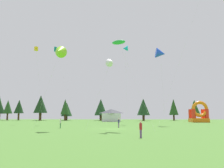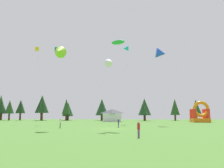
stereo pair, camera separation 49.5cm
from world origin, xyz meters
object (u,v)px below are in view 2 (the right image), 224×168
at_px(kite_yellow_box, 37,49).
at_px(inflatable_yellow_castle, 200,115).
at_px(festival_tent, 112,115).
at_px(kite_lime_delta, 59,52).
at_px(person_near_camera, 139,128).
at_px(kite_green_parafoil, 118,42).
at_px(kite_cyan_delta, 126,48).
at_px(person_midfield, 60,122).
at_px(person_left_edge, 118,122).
at_px(kite_blue_delta, 161,53).
at_px(kite_white_delta, 110,62).
at_px(kite_teal_box, 56,50).

height_order(kite_yellow_box, inflatable_yellow_castle, kite_yellow_box).
bearing_deg(festival_tent, kite_lime_delta, -100.52).
height_order(kite_lime_delta, person_near_camera, kite_lime_delta).
bearing_deg(kite_green_parafoil, kite_lime_delta, -172.78).
relative_size(kite_cyan_delta, person_midfield, 11.69).
relative_size(kite_cyan_delta, inflatable_yellow_castle, 3.29).
relative_size(person_near_camera, inflatable_yellow_castle, 0.28).
bearing_deg(person_left_edge, person_midfield, 125.28).
bearing_deg(person_near_camera, kite_blue_delta, -154.23).
relative_size(kite_white_delta, person_left_edge, 6.70).
distance_m(kite_cyan_delta, festival_tent, 22.86).
relative_size(kite_cyan_delta, kite_yellow_box, 1.03).
height_order(person_left_edge, inflatable_yellow_castle, inflatable_yellow_castle).
bearing_deg(kite_teal_box, person_near_camera, -57.56).
bearing_deg(kite_teal_box, festival_tent, 53.53).
distance_m(kite_yellow_box, kite_blue_delta, 31.39).
relative_size(kite_lime_delta, kite_white_delta, 1.26).
relative_size(person_near_camera, festival_tent, 0.30).
xyz_separation_m(kite_lime_delta, inflatable_yellow_castle, (32.45, 31.86, -10.32)).
bearing_deg(person_near_camera, inflatable_yellow_castle, -165.12).
distance_m(kite_lime_delta, kite_blue_delta, 25.02).
bearing_deg(kite_blue_delta, person_left_edge, -134.62).
distance_m(person_near_camera, person_left_edge, 17.02).
distance_m(kite_yellow_box, person_midfield, 26.50).
bearing_deg(kite_green_parafoil, kite_teal_box, 133.04).
bearing_deg(festival_tent, person_near_camera, -83.45).
bearing_deg(person_near_camera, kite_lime_delta, -91.14).
bearing_deg(person_left_edge, kite_teal_box, 76.69).
distance_m(kite_blue_delta, person_left_edge, 20.51).
bearing_deg(festival_tent, kite_yellow_box, -139.52).
xyz_separation_m(kite_cyan_delta, person_left_edge, (-1.57, -15.58, -18.36)).
distance_m(person_near_camera, person_midfield, 19.53).
xyz_separation_m(kite_cyan_delta, inflatable_yellow_castle, (21.46, 10.16, -17.15)).
distance_m(kite_blue_delta, person_near_camera, 31.38).
relative_size(kite_lime_delta, person_near_camera, 7.89).
height_order(kite_blue_delta, person_left_edge, kite_blue_delta).
height_order(person_left_edge, festival_tent, festival_tent).
bearing_deg(person_near_camera, kite_yellow_box, -101.44).
relative_size(kite_lime_delta, inflatable_yellow_castle, 2.23).
distance_m(kite_teal_box, festival_tent, 27.36).
relative_size(kite_cyan_delta, festival_tent, 3.51).
distance_m(kite_white_delta, person_near_camera, 13.11).
relative_size(kite_white_delta, inflatable_yellow_castle, 1.77).
distance_m(kite_cyan_delta, kite_teal_box, 17.75).
bearing_deg(inflatable_yellow_castle, kite_lime_delta, -135.53).
relative_size(person_near_camera, person_left_edge, 1.07).
bearing_deg(kite_teal_box, kite_white_delta, -54.01).
distance_m(kite_green_parafoil, kite_white_delta, 5.38).
height_order(person_near_camera, person_midfield, person_near_camera).
bearing_deg(kite_lime_delta, kite_blue_delta, 39.77).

